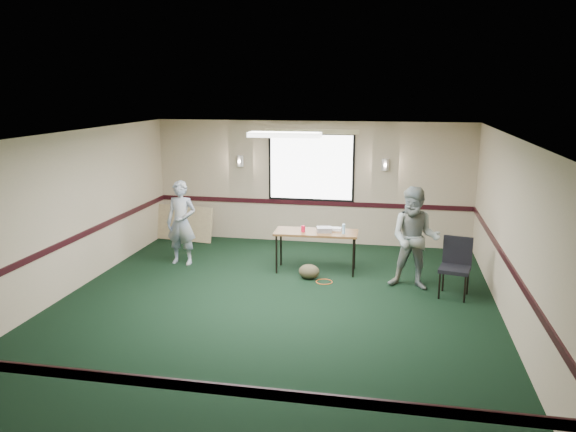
% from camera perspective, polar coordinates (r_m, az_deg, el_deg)
% --- Properties ---
extents(ground, '(8.00, 8.00, 0.00)m').
position_cam_1_polar(ground, '(8.97, -1.59, -9.33)').
color(ground, black).
rests_on(ground, ground).
extents(room_shell, '(8.00, 8.02, 8.00)m').
position_cam_1_polar(room_shell, '(10.54, 0.85, 2.99)').
color(room_shell, '#C6AC8F').
rests_on(room_shell, ground).
extents(folding_table, '(1.57, 0.67, 0.77)m').
position_cam_1_polar(folding_table, '(10.50, 2.88, -1.88)').
color(folding_table, '#583619').
rests_on(folding_table, ground).
extents(projector, '(0.31, 0.28, 0.09)m').
position_cam_1_polar(projector, '(10.45, 3.68, -1.39)').
color(projector, gray).
rests_on(projector, folding_table).
extents(game_console, '(0.22, 0.18, 0.05)m').
position_cam_1_polar(game_console, '(10.59, 4.87, -1.32)').
color(game_console, silver).
rests_on(game_console, folding_table).
extents(red_cup, '(0.08, 0.08, 0.11)m').
position_cam_1_polar(red_cup, '(10.44, 1.54, -1.31)').
color(red_cup, red).
rests_on(red_cup, folding_table).
extents(water_bottle, '(0.06, 0.06, 0.19)m').
position_cam_1_polar(water_bottle, '(10.31, 5.67, -1.34)').
color(water_bottle, '#94CEF2').
rests_on(water_bottle, folding_table).
extents(duffel_bag, '(0.44, 0.37, 0.27)m').
position_cam_1_polar(duffel_bag, '(10.24, 2.15, -5.66)').
color(duffel_bag, '#413C25').
rests_on(duffel_bag, ground).
extents(cable_coil, '(0.36, 0.36, 0.02)m').
position_cam_1_polar(cable_coil, '(10.12, 3.70, -6.68)').
color(cable_coil, '#E45A1C').
rests_on(cable_coil, ground).
extents(folded_table, '(1.56, 0.45, 0.79)m').
position_cam_1_polar(folded_table, '(12.98, -10.83, -0.70)').
color(folded_table, tan).
rests_on(folded_table, ground).
extents(conference_chair, '(0.58, 0.59, 0.98)m').
position_cam_1_polar(conference_chair, '(9.73, 16.69, -4.50)').
color(conference_chair, black).
rests_on(conference_chair, ground).
extents(person_left, '(0.62, 0.42, 1.65)m').
position_cam_1_polar(person_left, '(11.13, -10.78, -0.68)').
color(person_left, '#465E9A').
rests_on(person_left, ground).
extents(person_right, '(0.95, 0.79, 1.77)m').
position_cam_1_polar(person_right, '(9.80, 12.76, -2.25)').
color(person_right, '#6F90AC').
rests_on(person_right, ground).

